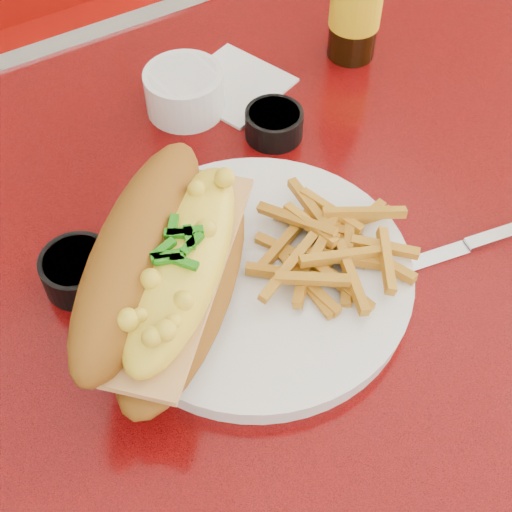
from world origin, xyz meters
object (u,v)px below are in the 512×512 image
mac_hoagie (167,268)px  fork (295,216)px  sauce_cup_left (78,270)px  diner_table (293,331)px  dinner_plate (256,276)px  booth_bench_far (73,126)px  sauce_cup_right (274,123)px  knife (458,249)px  gravy_ramekin (184,90)px

mac_hoagie → fork: bearing=-34.6°
mac_hoagie → sauce_cup_left: (-0.06, 0.07, -0.05)m
diner_table → sauce_cup_left: 0.27m
dinner_plate → booth_bench_far: bearing=85.8°
booth_bench_far → mac_hoagie: bearing=-99.5°
sauce_cup_right → knife: bearing=-74.2°
booth_bench_far → gravy_ramekin: size_ratio=11.23×
knife → dinner_plate: bearing=170.1°
booth_bench_far → mac_hoagie: booth_bench_far is taller
gravy_ramekin → knife: size_ratio=0.55×
sauce_cup_left → sauce_cup_right: (0.25, 0.07, -0.00)m
diner_table → fork: size_ratio=8.74×
mac_hoagie → sauce_cup_right: size_ratio=4.01×
diner_table → sauce_cup_left: (-0.19, 0.06, 0.18)m
mac_hoagie → dinner_plate: bearing=-52.2°
dinner_plate → mac_hoagie: size_ratio=1.23×
booth_bench_far → sauce_cup_right: (0.05, -0.68, 0.50)m
knife → sauce_cup_left: bearing=164.7°
booth_bench_far → fork: bearing=-89.9°
sauce_cup_left → sauce_cup_right: bearing=16.4°
knife → booth_bench_far: bearing=107.5°
mac_hoagie → fork: 0.15m
dinner_plate → sauce_cup_left: bearing=148.2°
knife → fork: bearing=149.1°
mac_hoagie → booth_bench_far: bearing=35.6°
booth_bench_far → sauce_cup_right: size_ratio=18.88×
booth_bench_far → knife: size_ratio=6.14×
sauce_cup_right → booth_bench_far: bearing=94.6°
diner_table → mac_hoagie: bearing=-175.4°
sauce_cup_right → gravy_ramekin: bearing=125.0°
fork → sauce_cup_left: bearing=70.9°
booth_bench_far → fork: booth_bench_far is taller
fork → sauce_cup_left: (-0.20, 0.05, -0.00)m
diner_table → sauce_cup_right: sauce_cup_right is taller
mac_hoagie → gravy_ramekin: 0.27m
diner_table → sauce_cup_right: 0.23m
sauce_cup_left → knife: bearing=-25.3°
booth_bench_far → mac_hoagie: (-0.14, -0.82, 0.55)m
mac_hoagie → fork: (0.14, 0.03, -0.05)m
gravy_ramekin → sauce_cup_right: size_ratio=1.68×
booth_bench_far → fork: size_ratio=8.53×
fork → sauce_cup_right: sauce_cup_right is taller
gravy_ramekin → diner_table: bearing=-88.7°
fork → knife: fork is taller
sauce_cup_right → diner_table: bearing=-112.2°
gravy_ramekin → mac_hoagie: bearing=-120.0°
sauce_cup_right → knife: size_ratio=0.33×
dinner_plate → sauce_cup_right: (0.12, 0.16, 0.01)m
dinner_plate → knife: bearing=-20.0°
fork → sauce_cup_left: size_ratio=1.66×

